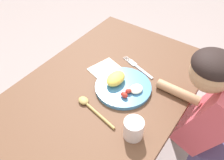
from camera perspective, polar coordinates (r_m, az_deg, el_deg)
name	(u,v)px	position (r m, az deg, el deg)	size (l,w,h in m)	color
dining_table	(100,113)	(1.17, -2.96, -7.74)	(1.15, 0.70, 0.71)	brown
plate	(122,86)	(1.07, 2.46, -1.35)	(0.25, 0.25, 0.06)	#4384BE
fork	(138,67)	(1.19, 6.20, 3.02)	(0.08, 0.20, 0.01)	silver
spoon	(90,106)	(1.01, -5.37, -6.22)	(0.07, 0.22, 0.02)	tan
drinking_cup	(134,129)	(0.90, 5.15, -11.49)	(0.07, 0.07, 0.08)	silver
person	(205,139)	(1.22, 21.21, -12.88)	(0.18, 0.40, 0.98)	#493D66
napkin	(107,71)	(1.16, -1.11, 2.13)	(0.14, 0.15, 0.00)	white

